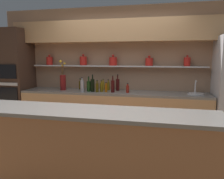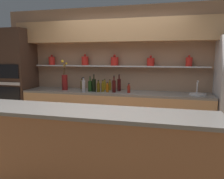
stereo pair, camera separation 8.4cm
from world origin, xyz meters
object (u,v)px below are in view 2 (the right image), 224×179
(bottle_oil_3, at_px, (82,85))
(bottle_wine_5, at_px, (114,86))
(bottle_oil_7, at_px, (110,86))
(bottle_wine_8, at_px, (90,86))
(bottle_oil_4, at_px, (98,87))
(bottle_spirit_6, at_px, (83,86))
(sink_fixture, at_px, (198,93))
(oven_tower, at_px, (18,80))
(bottle_oil_1, at_px, (105,85))
(flower_vase, at_px, (65,81))
(bottle_sauce_2, at_px, (107,88))
(bottle_wine_10, at_px, (94,85))
(bottle_sauce_9, at_px, (129,89))
(bottle_wine_11, at_px, (119,85))
(bottle_oil_0, at_px, (103,87))

(bottle_oil_3, distance_m, bottle_wine_5, 0.80)
(bottle_oil_7, relative_size, bottle_wine_8, 0.75)
(bottle_oil_4, bearing_deg, bottle_spirit_6, -172.13)
(sink_fixture, relative_size, bottle_oil_7, 1.31)
(oven_tower, relative_size, bottle_wine_5, 6.73)
(bottle_oil_1, relative_size, bottle_wine_8, 0.76)
(flower_vase, bearing_deg, bottle_spirit_6, -17.86)
(sink_fixture, bearing_deg, bottle_oil_4, -175.45)
(flower_vase, bearing_deg, bottle_wine_8, -5.22)
(oven_tower, xyz_separation_m, bottle_wine_5, (2.19, -0.10, -0.04))
(bottle_oil_1, xyz_separation_m, bottle_wine_8, (-0.23, -0.26, 0.02))
(bottle_sauce_2, xyz_separation_m, bottle_wine_10, (-0.27, -0.00, 0.04))
(bottle_sauce_9, relative_size, bottle_wine_11, 0.55)
(flower_vase, bearing_deg, bottle_sauce_2, -4.62)
(flower_vase, distance_m, bottle_sauce_9, 1.35)
(bottle_wine_5, distance_m, bottle_sauce_9, 0.29)
(sink_fixture, relative_size, bottle_wine_8, 0.98)
(bottle_wine_5, relative_size, bottle_oil_7, 1.45)
(bottle_oil_3, height_order, bottle_wine_11, bottle_wine_11)
(bottle_spirit_6, xyz_separation_m, bottle_sauce_9, (0.87, 0.11, -0.05))
(bottle_wine_10, bearing_deg, flower_vase, 173.44)
(bottle_spirit_6, bearing_deg, flower_vase, 162.14)
(bottle_oil_3, xyz_separation_m, bottle_sauce_9, (1.04, -0.23, -0.02))
(bottle_oil_1, relative_size, bottle_wine_10, 0.67)
(flower_vase, height_order, bottle_oil_1, flower_vase)
(bottle_oil_7, bearing_deg, bottle_wine_10, -135.97)
(bottle_oil_0, distance_m, bottle_oil_7, 0.23)
(oven_tower, distance_m, bottle_wine_5, 2.19)
(bottle_oil_0, relative_size, bottle_wine_11, 0.70)
(flower_vase, bearing_deg, bottle_oil_4, -8.36)
(oven_tower, xyz_separation_m, bottle_oil_3, (1.44, 0.16, -0.07))
(bottle_oil_7, xyz_separation_m, bottle_wine_10, (-0.26, -0.25, 0.04))
(bottle_oil_0, height_order, bottle_oil_7, bottle_oil_0)
(bottle_oil_1, distance_m, bottle_wine_11, 0.32)
(oven_tower, xyz_separation_m, bottle_oil_4, (1.89, -0.13, -0.07))
(bottle_wine_10, bearing_deg, oven_tower, 176.89)
(bottle_wine_10, bearing_deg, bottle_oil_1, 63.78)
(bottle_oil_4, bearing_deg, oven_tower, 175.98)
(bottle_spirit_6, bearing_deg, bottle_wine_8, 44.65)
(flower_vase, bearing_deg, bottle_oil_1, 14.51)
(bottle_oil_7, relative_size, bottle_sauce_9, 1.23)
(bottle_spirit_6, relative_size, bottle_wine_10, 0.84)
(bottle_wine_11, bearing_deg, oven_tower, -176.74)
(sink_fixture, relative_size, bottle_spirit_6, 1.02)
(bottle_sauce_2, distance_m, bottle_wine_5, 0.14)
(bottle_oil_4, bearing_deg, bottle_oil_7, 61.31)
(bottle_wine_8, relative_size, bottle_wine_10, 0.87)
(sink_fixture, relative_size, bottle_oil_4, 1.24)
(sink_fixture, bearing_deg, flower_vase, -179.25)
(bottle_wine_5, xyz_separation_m, bottle_wine_10, (-0.40, -0.00, 0.01))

